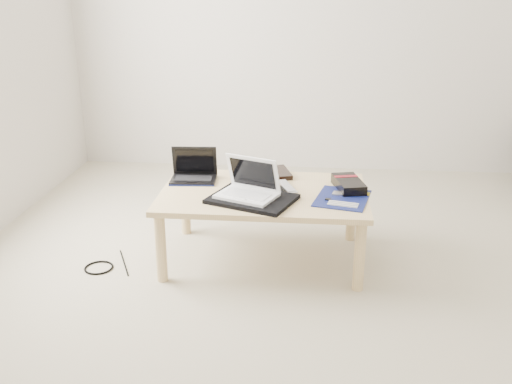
# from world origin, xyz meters

# --- Properties ---
(ground) EXTENTS (4.00, 4.00, 0.00)m
(ground) POSITION_xyz_m (0.00, 0.00, 0.00)
(ground) COLOR beige
(ground) RESTS_ON ground
(coffee_table) EXTENTS (1.10, 0.70, 0.40)m
(coffee_table) POSITION_xyz_m (-0.34, 0.30, 0.35)
(coffee_table) COLOR #D8B482
(coffee_table) RESTS_ON ground
(book) EXTENTS (0.32, 0.29, 0.03)m
(book) POSITION_xyz_m (-0.34, 0.56, 0.41)
(book) COLOR black
(book) RESTS_ON coffee_table
(netbook) EXTENTS (0.26, 0.20, 0.18)m
(netbook) POSITION_xyz_m (-0.75, 0.45, 0.44)
(netbook) COLOR black
(netbook) RESTS_ON coffee_table
(tablet) EXTENTS (0.27, 0.22, 0.01)m
(tablet) POSITION_xyz_m (-0.35, 0.26, 0.41)
(tablet) COLOR black
(tablet) RESTS_ON coffee_table
(remote) EXTENTS (0.13, 0.23, 0.02)m
(remote) POSITION_xyz_m (-0.21, 0.35, 0.41)
(remote) COLOR #B0AFB4
(remote) RESTS_ON coffee_table
(neoprene_sleeve) EXTENTS (0.50, 0.43, 0.02)m
(neoprene_sleeve) POSITION_xyz_m (-0.38, 0.15, 0.41)
(neoprene_sleeve) COLOR black
(neoprene_sleeve) RESTS_ON coffee_table
(white_laptop) EXTENTS (0.35, 0.30, 0.20)m
(white_laptop) POSITION_xyz_m (-0.40, 0.18, 0.46)
(white_laptop) COLOR white
(white_laptop) RESTS_ON neoprene_sleeve
(motherboard) EXTENTS (0.33, 0.37, 0.02)m
(motherboard) POSITION_xyz_m (0.08, 0.22, 0.40)
(motherboard) COLOR #0B1A49
(motherboard) RESTS_ON coffee_table
(gpu_box) EXTENTS (0.18, 0.28, 0.06)m
(gpu_box) POSITION_xyz_m (0.12, 0.37, 0.43)
(gpu_box) COLOR black
(gpu_box) RESTS_ON coffee_table
(cable_coil) EXTENTS (0.10, 0.10, 0.01)m
(cable_coil) POSITION_xyz_m (-0.41, 0.30, 0.41)
(cable_coil) COLOR black
(cable_coil) RESTS_ON coffee_table
(floor_cable_coil) EXTENTS (0.16, 0.16, 0.01)m
(floor_cable_coil) POSITION_xyz_m (-1.21, 0.09, 0.01)
(floor_cable_coil) COLOR black
(floor_cable_coil) RESTS_ON ground
(floor_cable_trail) EXTENTS (0.14, 0.29, 0.01)m
(floor_cable_trail) POSITION_xyz_m (-1.10, 0.17, 0.00)
(floor_cable_trail) COLOR black
(floor_cable_trail) RESTS_ON ground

